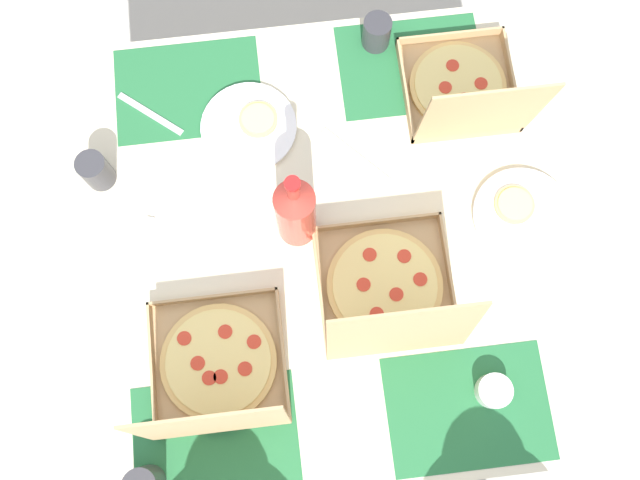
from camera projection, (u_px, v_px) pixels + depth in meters
ground_plane at (320, 294)px, 2.35m from camera, size 6.00×6.00×0.00m
dining_table at (320, 250)px, 1.74m from camera, size 1.24×1.14×0.73m
placemat_near_left at (411, 66)px, 1.75m from camera, size 0.36×0.26×0.00m
placemat_near_right at (188, 90)px, 1.74m from camera, size 0.36×0.26×0.00m
placemat_far_left at (468, 408)px, 1.54m from camera, size 0.36×0.26×0.00m
placemat_far_right at (216, 439)px, 1.53m from camera, size 0.36×0.26×0.00m
pizza_box_center at (217, 374)px, 1.51m from camera, size 0.30×0.30×0.33m
pizza_box_corner_left at (388, 295)px, 1.56m from camera, size 0.30×0.31×0.34m
pizza_box_corner_right at (463, 92)px, 1.68m from camera, size 0.27×0.30×0.31m
plate_far_left at (521, 213)px, 1.65m from camera, size 0.24×0.24×0.03m
plate_near_left at (250, 127)px, 1.70m from camera, size 0.23×0.23×0.03m
soda_bottle at (296, 212)px, 1.52m from camera, size 0.09×0.09×0.32m
cup_dark at (96, 171)px, 1.63m from camera, size 0.07×0.07×0.10m
cup_spare at (377, 33)px, 1.73m from camera, size 0.07×0.07×0.09m
condiment_bowl at (494, 391)px, 1.53m from camera, size 0.08×0.08×0.05m
fork_by_far_left at (151, 114)px, 1.72m from camera, size 0.16×0.13×0.00m
knife_by_far_right at (142, 258)px, 1.63m from camera, size 0.07×0.21×0.00m
knife_by_near_right at (356, 157)px, 1.69m from camera, size 0.16×0.17×0.00m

